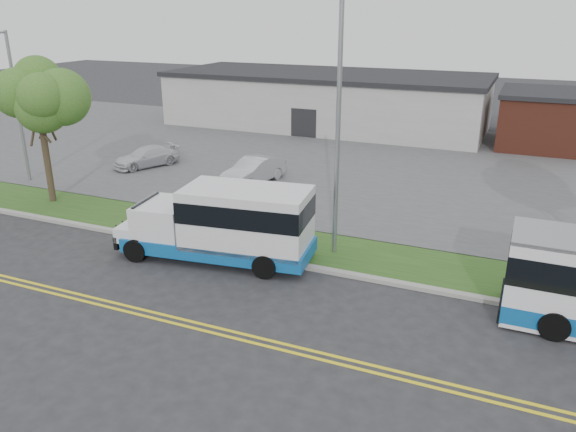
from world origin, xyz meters
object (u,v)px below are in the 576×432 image
at_px(shuttle_bus, 228,222).
at_px(parked_car_b, 146,157).
at_px(tree_west, 38,99).
at_px(streetlight_far, 16,101).
at_px(parked_car_a, 254,171).
at_px(pedestrian, 180,213).
at_px(streetlight_near, 338,123).

distance_m(shuttle_bus, parked_car_b, 14.82).
bearing_deg(shuttle_bus, parked_car_b, 131.38).
bearing_deg(parked_car_b, tree_west, -66.38).
relative_size(tree_west, streetlight_far, 0.86).
relative_size(streetlight_far, parked_car_b, 1.97).
xyz_separation_m(tree_west, streetlight_far, (-4.00, 2.22, -0.65)).
xyz_separation_m(shuttle_bus, parked_car_a, (-3.55, 9.19, -0.76)).
bearing_deg(tree_west, shuttle_bus, -12.35).
bearing_deg(tree_west, pedestrian, -8.74).
xyz_separation_m(pedestrian, parked_car_a, (-0.56, 7.99, -0.27)).
bearing_deg(parked_car_a, streetlight_near, -33.47).
distance_m(shuttle_bus, parked_car_a, 9.88).
xyz_separation_m(tree_west, streetlight_near, (15.00, -0.47, 0.11)).
relative_size(shuttle_bus, parked_car_a, 1.85).
relative_size(streetlight_far, pedestrian, 4.12).
distance_m(tree_west, streetlight_near, 15.01).
xyz_separation_m(pedestrian, parked_car_b, (-8.13, 8.56, -0.38)).
height_order(shuttle_bus, pedestrian, shuttle_bus).
relative_size(streetlight_near, streetlight_far, 1.19).
xyz_separation_m(tree_west, parked_car_a, (7.90, 6.69, -4.32)).
height_order(tree_west, parked_car_a, tree_west).
height_order(streetlight_near, shuttle_bus, streetlight_near).
xyz_separation_m(tree_west, parked_car_b, (0.33, 7.26, -4.43)).
bearing_deg(tree_west, parked_car_a, 40.25).
height_order(streetlight_far, parked_car_a, streetlight_far).
distance_m(streetlight_far, shuttle_bus, 16.41).
xyz_separation_m(shuttle_bus, pedestrian, (-2.98, 1.21, -0.49)).
bearing_deg(parked_car_b, parked_car_a, 21.94).
bearing_deg(pedestrian, tree_west, -49.49).
bearing_deg(parked_car_a, pedestrian, -74.22).
height_order(shuttle_bus, parked_car_a, shuttle_bus).
bearing_deg(streetlight_far, parked_car_a, 20.59).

